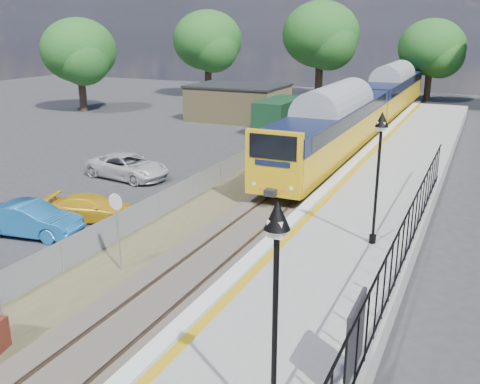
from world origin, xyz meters
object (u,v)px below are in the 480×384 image
Objects in this scene: speed_sign at (117,219)px; car_yellow at (92,208)px; train at (369,104)px; car_blue at (31,220)px; victorian_lamp_south at (276,268)px; car_white at (128,166)px; victorian_lamp_north at (380,148)px.

speed_sign reaches higher than car_yellow.
speed_sign is 5.74m from car_yellow.
train is at bearing 90.09° from speed_sign.
car_blue reaches higher than car_yellow.
victorian_lamp_south is 21.97m from car_white.
victorian_lamp_north is 25.03m from train.
car_blue is at bearing 138.96° from car_yellow.
car_white is (-2.62, 6.17, 0.12)m from car_yellow.
car_yellow is at bearing 144.17° from speed_sign.
victorian_lamp_north is 1.18× the size of car_yellow.
car_white is at bearing -116.66° from train.
victorian_lamp_north reaches higher than car_blue.
car_blue is at bearing 151.68° from victorian_lamp_south.
car_blue is 8.78m from car_white.
victorian_lamp_north is 0.11× the size of train.
victorian_lamp_south reaches higher than car_yellow.
train is at bearing -25.01° from car_blue.
train is 14.40× the size of speed_sign.
car_yellow is (-6.71, -24.76, -1.78)m from train.
car_yellow is 6.70m from car_white.
car_white is (-14.83, 15.79, -3.62)m from victorian_lamp_south.
speed_sign is 12.03m from car_white.
speed_sign is (-8.00, 5.97, -2.36)m from victorian_lamp_south.
car_blue is at bearing -162.00° from car_white.
speed_sign is at bearing -152.68° from victorian_lamp_north.
victorian_lamp_south reaches higher than car_blue.
car_white is (-1.56, 8.64, -0.01)m from car_blue.
speed_sign is 5.55m from car_blue.
car_yellow is at bearing 141.76° from victorian_lamp_south.
car_blue is at bearing -105.94° from train.
car_white is at bearing 133.21° from victorian_lamp_south.
victorian_lamp_south is 1.00× the size of victorian_lamp_north.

